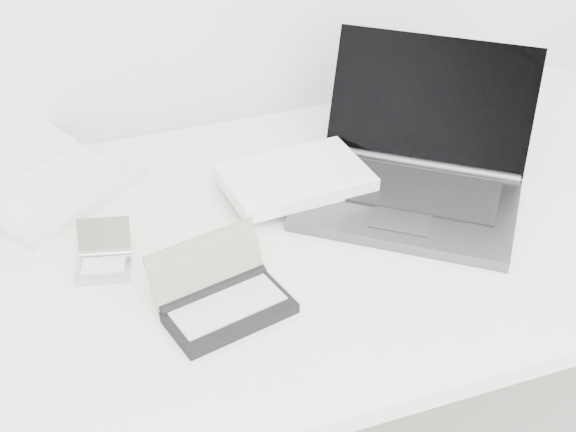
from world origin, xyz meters
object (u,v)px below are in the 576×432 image
object	(u,v)px
desk	(297,251)
laptop_large	(381,175)
netbook_open_white	(35,178)
palmtop_charcoal	(223,299)

from	to	relation	value
desk	laptop_large	distance (m)	0.20
laptop_large	netbook_open_white	bearing A→B (deg)	-163.97
netbook_open_white	laptop_large	bearing A→B (deg)	-58.31
desk	laptop_large	xyz separation A→B (m)	(0.18, 0.05, 0.09)
laptop_large	palmtop_charcoal	size ratio (longest dim) A/B	2.80
netbook_open_white	desk	bearing A→B (deg)	-71.78
desk	netbook_open_white	bearing A→B (deg)	144.90
laptop_large	netbook_open_white	world-z (taller)	laptop_large
netbook_open_white	palmtop_charcoal	world-z (taller)	palmtop_charcoal
laptop_large	palmtop_charcoal	world-z (taller)	laptop_large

